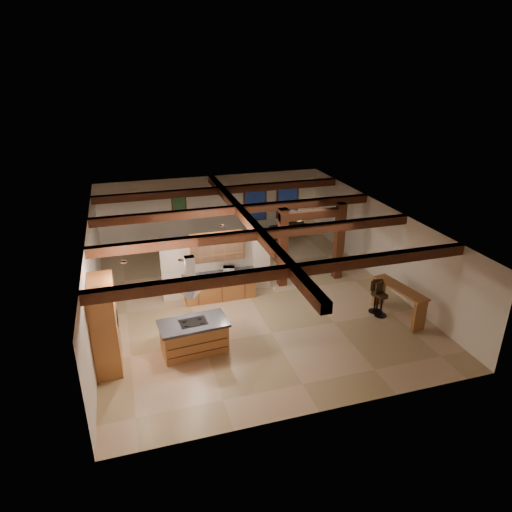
{
  "coord_description": "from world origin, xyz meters",
  "views": [
    {
      "loc": [
        -3.84,
        -13.58,
        7.56
      ],
      "look_at": [
        0.41,
        0.5,
        1.26
      ],
      "focal_mm": 32.0,
      "sensor_mm": 36.0,
      "label": 1
    }
  ],
  "objects_px": {
    "kitchen_island": "(194,336)",
    "sofa": "(282,228)",
    "bar_counter": "(399,297)",
    "dining_table": "(221,260)"
  },
  "relations": [
    {
      "from": "kitchen_island",
      "to": "sofa",
      "type": "height_order",
      "value": "kitchen_island"
    },
    {
      "from": "sofa",
      "to": "bar_counter",
      "type": "xyz_separation_m",
      "value": [
        0.98,
        -8.08,
        0.37
      ]
    },
    {
      "from": "kitchen_island",
      "to": "bar_counter",
      "type": "relative_size",
      "value": 0.95
    },
    {
      "from": "dining_table",
      "to": "sofa",
      "type": "height_order",
      "value": "dining_table"
    },
    {
      "from": "sofa",
      "to": "bar_counter",
      "type": "bearing_deg",
      "value": 80.28
    },
    {
      "from": "kitchen_island",
      "to": "dining_table",
      "type": "relative_size",
      "value": 0.99
    },
    {
      "from": "kitchen_island",
      "to": "bar_counter",
      "type": "bearing_deg",
      "value": -0.22
    },
    {
      "from": "dining_table",
      "to": "sofa",
      "type": "bearing_deg",
      "value": 60.16
    },
    {
      "from": "sofa",
      "to": "bar_counter",
      "type": "relative_size",
      "value": 1.12
    },
    {
      "from": "dining_table",
      "to": "bar_counter",
      "type": "distance_m",
      "value": 7.01
    }
  ]
}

